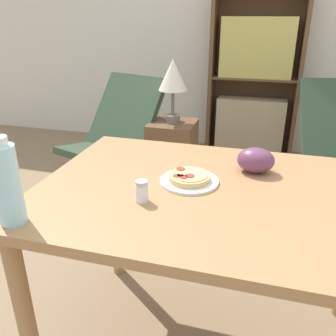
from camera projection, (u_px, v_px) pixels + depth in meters
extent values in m
cube|color=silver|center=(251.00, 17.00, 3.36)|extent=(8.00, 0.05, 2.60)
cube|color=#A37549|center=(218.00, 195.00, 1.23)|extent=(1.26, 0.86, 0.03)
cylinder|color=#A37549|center=(27.00, 325.00, 1.20)|extent=(0.06, 0.06, 0.74)
cylinder|color=#A37549|center=(115.00, 214.00, 1.85)|extent=(0.06, 0.06, 0.74)
cylinder|color=white|center=(189.00, 181.00, 1.28)|extent=(0.21, 0.21, 0.01)
cylinder|color=#DBB26B|center=(189.00, 177.00, 1.27)|extent=(0.15, 0.15, 0.02)
cylinder|color=#EACC7A|center=(189.00, 174.00, 1.27)|extent=(0.13, 0.13, 0.00)
cylinder|color=#A83328|center=(180.00, 176.00, 1.25)|extent=(0.03, 0.03, 0.00)
cylinder|color=#A83328|center=(190.00, 176.00, 1.25)|extent=(0.03, 0.03, 0.00)
cylinder|color=#A83328|center=(183.00, 177.00, 1.24)|extent=(0.03, 0.03, 0.00)
cylinder|color=#A83328|center=(177.00, 176.00, 1.25)|extent=(0.03, 0.03, 0.00)
cylinder|color=#A83328|center=(181.00, 169.00, 1.30)|extent=(0.03, 0.03, 0.00)
ellipsoid|color=#6B3856|center=(256.00, 160.00, 1.34)|extent=(0.14, 0.11, 0.10)
sphere|color=#6B3856|center=(249.00, 165.00, 1.34)|extent=(0.02, 0.02, 0.02)
sphere|color=#6B3856|center=(270.00, 161.00, 1.35)|extent=(0.02, 0.02, 0.02)
sphere|color=#6B3856|center=(245.00, 162.00, 1.39)|extent=(0.02, 0.02, 0.02)
sphere|color=#6B3856|center=(262.00, 157.00, 1.33)|extent=(0.02, 0.02, 0.02)
sphere|color=#6B3856|center=(250.00, 161.00, 1.37)|extent=(0.02, 0.02, 0.02)
sphere|color=#6B3856|center=(255.00, 161.00, 1.33)|extent=(0.03, 0.03, 0.03)
sphere|color=#6B3856|center=(253.00, 159.00, 1.39)|extent=(0.03, 0.03, 0.03)
cylinder|color=#A3DBEA|center=(7.00, 186.00, 0.99)|extent=(0.08, 0.08, 0.23)
cylinder|color=white|center=(142.00, 193.00, 1.14)|extent=(0.04, 0.04, 0.06)
cylinder|color=#B7B7BC|center=(142.00, 183.00, 1.12)|extent=(0.04, 0.04, 0.01)
cube|color=black|center=(111.00, 186.00, 2.88)|extent=(0.67, 0.69, 0.10)
cube|color=#334733|center=(104.00, 153.00, 2.68)|extent=(0.69, 0.66, 0.14)
cube|color=#334733|center=(126.00, 113.00, 2.82)|extent=(0.66, 0.57, 0.55)
cube|color=black|center=(336.00, 199.00, 2.67)|extent=(0.62, 0.64, 0.10)
cube|color=brown|center=(212.00, 76.00, 3.51)|extent=(0.04, 0.28, 1.52)
cube|color=brown|center=(299.00, 80.00, 3.31)|extent=(0.04, 0.28, 1.52)
cube|color=brown|center=(255.00, 76.00, 3.53)|extent=(0.85, 0.01, 1.52)
cube|color=brown|center=(247.00, 150.00, 3.70)|extent=(0.78, 0.27, 0.02)
cube|color=tan|center=(250.00, 125.00, 3.57)|extent=(0.66, 0.20, 0.53)
cube|color=brown|center=(254.00, 78.00, 3.41)|extent=(0.78, 0.27, 0.02)
cube|color=#CCBC5B|center=(257.00, 48.00, 3.28)|extent=(0.66, 0.20, 0.53)
cube|color=brown|center=(172.00, 158.00, 2.79)|extent=(0.34, 0.34, 0.58)
cylinder|color=#665B51|center=(173.00, 119.00, 2.67)|extent=(0.11, 0.11, 0.06)
cylinder|color=#665B51|center=(173.00, 103.00, 2.62)|extent=(0.02, 0.02, 0.19)
cone|color=beige|center=(173.00, 75.00, 2.54)|extent=(0.21, 0.21, 0.22)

